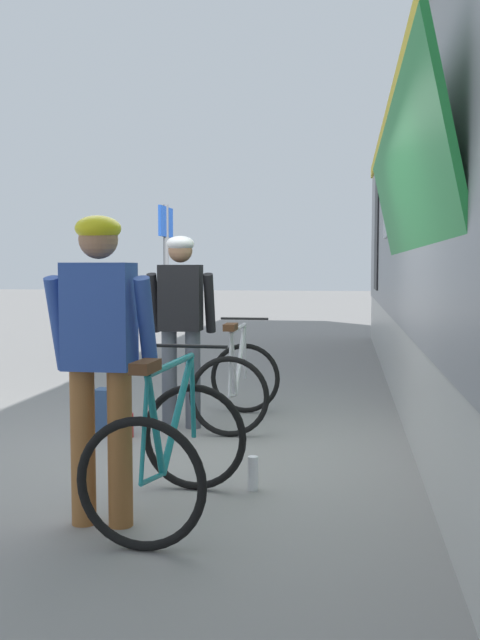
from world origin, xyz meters
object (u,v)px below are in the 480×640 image
(bicycle_far_teal, at_px, (170,450))
(cyclist_far_in_blue, at_px, (100,342))
(backpack_on_platform, at_px, (111,411))
(water_bottle_near_the_bikes, at_px, (253,473))
(water_bottle_by_the_backpack, at_px, (130,425))
(cyclist_near_in_dark, at_px, (181,314))
(bicycle_near_silver, at_px, (238,382))
(platform_sign_post, at_px, (166,258))

(bicycle_far_teal, bearing_deg, cyclist_far_in_blue, -154.12)
(backpack_on_platform, bearing_deg, water_bottle_near_the_bikes, -41.80)
(cyclist_far_in_blue, relative_size, water_bottle_near_the_bikes, 7.77)
(cyclist_far_in_blue, bearing_deg, water_bottle_near_the_bikes, 43.74)
(cyclist_far_in_blue, bearing_deg, water_bottle_by_the_backpack, 103.49)
(cyclist_far_in_blue, distance_m, water_bottle_near_the_bikes, 1.42)
(cyclist_near_in_dark, height_order, bicycle_far_teal, cyclist_near_in_dark)
(bicycle_near_silver, bearing_deg, cyclist_near_in_dark, -156.03)
(bicycle_near_silver, bearing_deg, water_bottle_near_the_bikes, -78.11)
(water_bottle_near_the_bikes, bearing_deg, cyclist_near_in_dark, 117.82)
(bicycle_near_silver, relative_size, platform_sign_post, 0.45)
(bicycle_far_teal, distance_m, water_bottle_near_the_bikes, 0.76)
(bicycle_far_teal, relative_size, water_bottle_by_the_backpack, 5.20)
(cyclist_near_in_dark, bearing_deg, platform_sign_post, 106.65)
(bicycle_near_silver, height_order, backpack_on_platform, bicycle_near_silver)
(bicycle_near_silver, bearing_deg, cyclist_far_in_blue, -97.94)
(water_bottle_by_the_backpack, distance_m, platform_sign_post, 4.58)
(cyclist_near_in_dark, height_order, water_bottle_near_the_bikes, cyclist_near_in_dark)
(bicycle_near_silver, xyz_separation_m, backpack_on_platform, (-1.05, -0.54, -0.20))
(cyclist_far_in_blue, xyz_separation_m, bicycle_far_teal, (0.36, 0.17, -0.65))
(bicycle_near_silver, distance_m, platform_sign_post, 4.14)
(backpack_on_platform, bearing_deg, cyclist_far_in_blue, -70.62)
(backpack_on_platform, xyz_separation_m, water_bottle_near_the_bikes, (1.46, -1.37, -0.09))
(cyclist_near_in_dark, relative_size, platform_sign_post, 0.73)
(cyclist_far_in_blue, relative_size, backpack_on_platform, 4.40)
(bicycle_near_silver, xyz_separation_m, water_bottle_near_the_bikes, (0.40, -1.91, -0.29))
(cyclist_near_in_dark, distance_m, bicycle_far_teal, 2.40)
(bicycle_near_silver, distance_m, water_bottle_by_the_backpack, 1.11)
(bicycle_far_teal, distance_m, platform_sign_post, 6.41)
(backpack_on_platform, relative_size, platform_sign_post, 0.17)
(bicycle_near_silver, relative_size, backpack_on_platform, 2.69)
(cyclist_near_in_dark, relative_size, bicycle_far_teal, 1.59)
(cyclist_far_in_blue, height_order, backpack_on_platform, cyclist_far_in_blue)
(platform_sign_post, bearing_deg, cyclist_near_in_dark, -73.35)
(water_bottle_by_the_backpack, bearing_deg, backpack_on_platform, 152.13)
(bicycle_near_silver, height_order, water_bottle_by_the_backpack, bicycle_near_silver)
(bicycle_near_silver, height_order, platform_sign_post, platform_sign_post)
(water_bottle_by_the_backpack, bearing_deg, bicycle_far_teal, -65.39)
(water_bottle_near_the_bikes, distance_m, platform_sign_post, 6.07)
(backpack_on_platform, bearing_deg, bicycle_near_silver, 28.76)
(water_bottle_near_the_bikes, bearing_deg, backpack_on_platform, 136.79)
(cyclist_near_in_dark, relative_size, water_bottle_near_the_bikes, 7.77)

